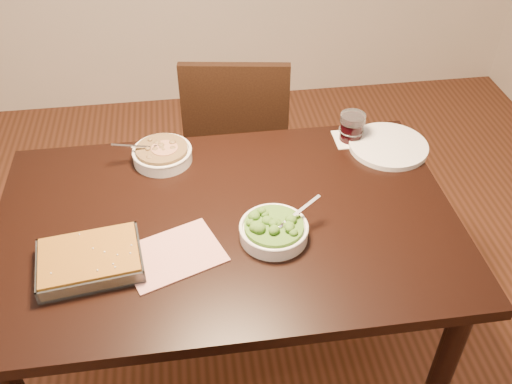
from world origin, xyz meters
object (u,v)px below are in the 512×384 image
Objects in this scene: table at (228,241)px; stew_bowl at (162,154)px; dinner_plate at (388,146)px; broccoli_bowl at (274,230)px; wine_tumbler at (352,126)px; baking_dish at (90,260)px; chair_far at (237,136)px.

stew_bowl is (-0.19, 0.32, 0.12)m from table.
dinner_plate is (0.60, 0.28, 0.10)m from table.
wine_tumbler is at bearing 52.03° from broccoli_bowl.
wine_tumbler is at bearing 36.44° from table.
baking_dish is at bearing -175.17° from broccoli_bowl.
baking_dish is 1.08m from dinner_plate.
baking_dish is at bearing -150.29° from wine_tumbler.
broccoli_bowl is 0.71× the size of baking_dish.
wine_tumbler is (0.88, 0.50, 0.03)m from baking_dish.
dinner_plate is at bearing 39.03° from broccoli_bowl.
wine_tumbler reaches higher than table.
chair_far is at bearing 134.19° from dinner_plate.
dinner_plate reaches higher than table.
dinner_plate is at bearing 142.95° from chair_far.
dinner_plate is at bearing -31.72° from wine_tumbler.
chair_far is at bearing 56.39° from stew_bowl.
stew_bowl is 0.53m from broccoli_bowl.
chair_far is (-0.48, 0.50, -0.25)m from dinner_plate.
stew_bowl is 1.03× the size of broccoli_bowl.
table is at bearing -59.89° from stew_bowl.
table is 6.22× the size of stew_bowl.
baking_dish reaches higher than table.
broccoli_bowl is 0.79× the size of dinner_plate.
chair_far reaches higher than wine_tumbler.
stew_bowl is 2.26× the size of wine_tumbler.
wine_tumbler is 0.36× the size of dinner_plate.
broccoli_bowl is at bearing -127.97° from wine_tumbler.
dinner_plate is (0.12, -0.07, -0.05)m from wine_tumbler.
stew_bowl is 0.67m from wine_tumbler.
chair_far reaches higher than broccoli_bowl.
stew_bowl is 0.25× the size of chair_far.
wine_tumbler is (0.67, 0.03, 0.03)m from stew_bowl.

